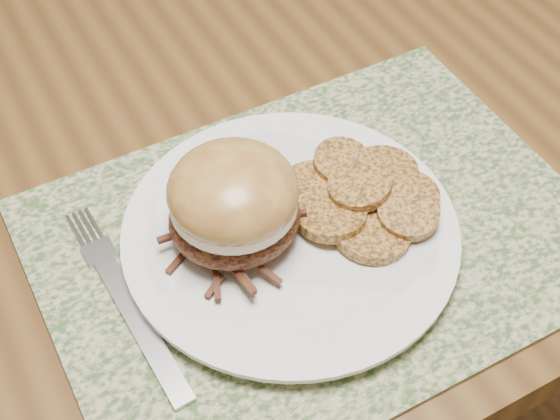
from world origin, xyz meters
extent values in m
cylinder|color=brown|center=(0.69, 0.39, 0.35)|extent=(0.06, 0.06, 0.71)
cube|color=#3C592D|center=(0.27, -0.26, 0.75)|extent=(0.45, 0.33, 0.00)
cylinder|color=white|center=(0.25, -0.25, 0.76)|extent=(0.26, 0.26, 0.02)
ellipsoid|color=black|center=(0.21, -0.23, 0.79)|extent=(0.11, 0.10, 0.04)
cylinder|color=beige|center=(0.21, -0.23, 0.81)|extent=(0.10, 0.10, 0.01)
ellipsoid|color=olive|center=(0.21, -0.23, 0.82)|extent=(0.10, 0.10, 0.06)
cylinder|color=#A56D30|center=(0.29, -0.22, 0.77)|extent=(0.08, 0.08, 0.01)
cylinder|color=#A56D30|center=(0.32, -0.21, 0.78)|extent=(0.07, 0.07, 0.02)
cylinder|color=#A56D30|center=(0.35, -0.24, 0.77)|extent=(0.07, 0.07, 0.02)
cylinder|color=#A56D30|center=(0.28, -0.26, 0.78)|extent=(0.08, 0.08, 0.02)
cylinder|color=#A56D30|center=(0.32, -0.25, 0.79)|extent=(0.07, 0.07, 0.02)
cylinder|color=#A56D30|center=(0.35, -0.27, 0.78)|extent=(0.07, 0.07, 0.02)
cylinder|color=#A56D30|center=(0.30, -0.29, 0.77)|extent=(0.07, 0.07, 0.02)
cylinder|color=#A56D30|center=(0.34, -0.29, 0.78)|extent=(0.07, 0.07, 0.02)
cylinder|color=#A56D30|center=(0.31, -0.28, 0.77)|extent=(0.08, 0.07, 0.01)
cube|color=silver|center=(0.11, -0.27, 0.76)|extent=(0.02, 0.15, 0.00)
cube|color=silver|center=(0.11, -0.19, 0.76)|extent=(0.03, 0.02, 0.00)
camera|label=1|loc=(0.05, -0.59, 1.26)|focal=50.00mm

